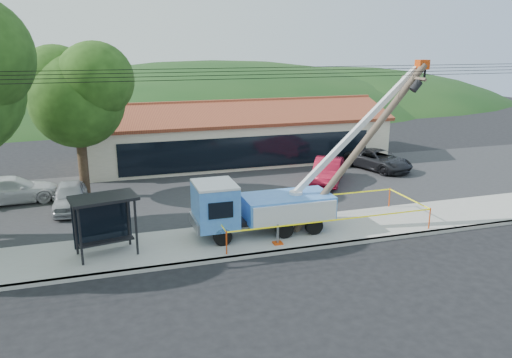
{
  "coord_description": "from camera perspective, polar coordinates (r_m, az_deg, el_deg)",
  "views": [
    {
      "loc": [
        -5.86,
        -16.6,
        8.81
      ],
      "look_at": [
        0.93,
        5.0,
        2.61
      ],
      "focal_mm": 35.0,
      "sensor_mm": 36.0,
      "label": 1
    }
  ],
  "objects": [
    {
      "name": "bus_shelter",
      "position": [
        21.78,
        -17.04,
        -3.53
      ],
      "size": [
        2.91,
        2.1,
        2.55
      ],
      "rotation": [
        0.0,
        0.0,
        0.19
      ],
      "color": "black",
      "rests_on": "ground"
    },
    {
      "name": "caution_tape",
      "position": [
        24.24,
        7.16,
        -3.82
      ],
      "size": [
        10.1,
        3.59,
        1.04
      ],
      "color": "#CF3E0B",
      "rests_on": "ground"
    },
    {
      "name": "hill_west",
      "position": [
        72.72,
        -24.73,
        6.97
      ],
      "size": [
        78.4,
        56.0,
        28.0
      ],
      "primitive_type": "ellipsoid",
      "color": "#143814",
      "rests_on": "ground"
    },
    {
      "name": "car_red",
      "position": [
        32.5,
        8.13,
        -0.56
      ],
      "size": [
        3.93,
        4.88,
        1.56
      ],
      "primitive_type": "imported",
      "rotation": [
        0.0,
        0.0,
        -0.56
      ],
      "color": "maroon",
      "rests_on": "ground"
    },
    {
      "name": "sidewalk",
      "position": [
        23.13,
        -1.46,
        -6.87
      ],
      "size": [
        60.0,
        4.0,
        0.15
      ],
      "primitive_type": "cube",
      "color": "#9E9A94",
      "rests_on": "ground"
    },
    {
      "name": "tree_lot",
      "position": [
        29.73,
        -19.85,
        9.42
      ],
      "size": [
        6.3,
        5.6,
        8.94
      ],
      "color": "#332316",
      "rests_on": "ground"
    },
    {
      "name": "strip_mall",
      "position": [
        38.51,
        -2.34,
        4.94
      ],
      "size": [
        22.5,
        8.53,
        4.67
      ],
      "color": "beige",
      "rests_on": "ground"
    },
    {
      "name": "car_silver",
      "position": [
        28.82,
        -20.3,
        -3.47
      ],
      "size": [
        1.76,
        4.35,
        1.48
      ],
      "primitive_type": "imported",
      "rotation": [
        0.0,
        0.0,
        0.0
      ],
      "color": "#A1A4A8",
      "rests_on": "ground"
    },
    {
      "name": "hill_center",
      "position": [
        73.86,
        -4.98,
        8.41
      ],
      "size": [
        89.6,
        64.0,
        32.0
      ],
      "primitive_type": "ellipsoid",
      "color": "#143814",
      "rests_on": "ground"
    },
    {
      "name": "car_dark",
      "position": [
        36.51,
        13.72,
        0.91
      ],
      "size": [
        3.75,
        5.54,
        1.41
      ],
      "primitive_type": "imported",
      "rotation": [
        0.0,
        0.0,
        0.3
      ],
      "color": "black",
      "rests_on": "ground"
    },
    {
      "name": "utility_truck",
      "position": [
        23.23,
        0.58,
        -2.86
      ],
      "size": [
        11.48,
        3.52,
        7.89
      ],
      "color": "black",
      "rests_on": "ground"
    },
    {
      "name": "leaning_pole",
      "position": [
        24.27,
        12.5,
        4.42
      ],
      "size": [
        6.65,
        1.84,
        7.86
      ],
      "color": "brown",
      "rests_on": "ground"
    },
    {
      "name": "hill_east",
      "position": [
        80.56,
        9.2,
        8.85
      ],
      "size": [
        72.8,
        52.0,
        26.0
      ],
      "primitive_type": "ellipsoid",
      "color": "#143814",
      "rests_on": "ground"
    },
    {
      "name": "ground",
      "position": [
        19.69,
        1.83,
        -11.27
      ],
      "size": [
        120.0,
        120.0,
        0.0
      ],
      "primitive_type": "plane",
      "color": "black",
      "rests_on": "ground"
    },
    {
      "name": "curb",
      "position": [
        21.45,
        -0.04,
        -8.7
      ],
      "size": [
        60.0,
        0.25,
        0.15
      ],
      "primitive_type": "cube",
      "color": "#9E9A94",
      "rests_on": "ground"
    },
    {
      "name": "car_white",
      "position": [
        31.36,
        -25.93,
        -2.59
      ],
      "size": [
        5.28,
        2.6,
        1.48
      ],
      "primitive_type": "imported",
      "rotation": [
        0.0,
        0.0,
        1.68
      ],
      "color": "silver",
      "rests_on": "ground"
    },
    {
      "name": "parking_lot",
      "position": [
        30.48,
        -5.62,
        -1.46
      ],
      "size": [
        60.0,
        12.0,
        0.1
      ],
      "primitive_type": "cube",
      "color": "#28282B",
      "rests_on": "ground"
    }
  ]
}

